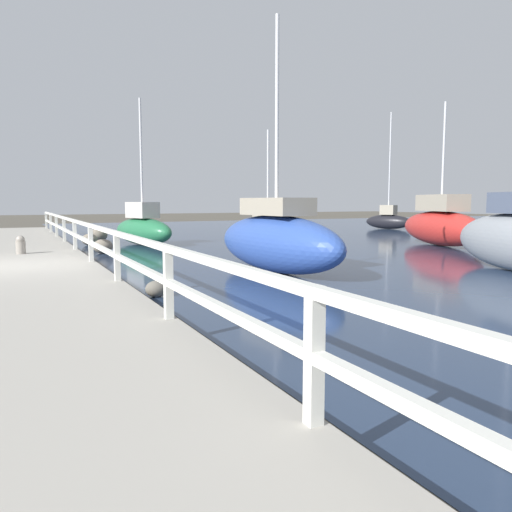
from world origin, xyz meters
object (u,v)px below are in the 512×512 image
sailboat_black (388,219)px  sailboat_blue (276,240)px  sailboat_teal (276,221)px  sailboat_red (441,225)px  sailboat_green (143,228)px  sailboat_white (268,228)px  mooring_bollard (21,245)px

sailboat_black → sailboat_blue: bearing=-162.2°
sailboat_teal → sailboat_red: size_ratio=1.10×
sailboat_red → sailboat_green: (-10.50, 5.52, -0.15)m
sailboat_black → sailboat_blue: (-15.71, -14.03, 0.17)m
sailboat_black → sailboat_green: size_ratio=1.26×
sailboat_white → sailboat_green: bearing=172.2°
sailboat_teal → sailboat_green: bearing=-132.9°
sailboat_white → sailboat_red: size_ratio=0.81×
sailboat_white → mooring_bollard: bearing=-156.2°
mooring_bollard → sailboat_red: 15.06m
sailboat_black → sailboat_red: sailboat_black is taller
sailboat_teal → sailboat_black: size_ratio=0.89×
sailboat_black → sailboat_blue: size_ratio=1.19×
mooring_bollard → sailboat_red: bearing=-2.2°
sailboat_teal → sailboat_red: 10.95m
sailboat_green → sailboat_blue: sailboat_blue is taller
sailboat_red → sailboat_black: bearing=76.5°
mooring_bollard → sailboat_black: sailboat_black is taller
sailboat_teal → sailboat_blue: 16.59m
sailboat_green → sailboat_blue: bearing=-99.6°
mooring_bollard → sailboat_green: (4.55, 4.95, 0.11)m
sailboat_blue → sailboat_green: bearing=92.4°
sailboat_red → sailboat_blue: sailboat_blue is taller
mooring_bollard → sailboat_white: size_ratio=0.11×
mooring_bollard → sailboat_teal: 16.96m
mooring_bollard → sailboat_green: sailboat_green is taller
sailboat_white → sailboat_black: sailboat_black is taller
sailboat_green → sailboat_teal: bearing=14.6°
sailboat_white → sailboat_black: 12.79m
sailboat_black → sailboat_red: (-6.27, -10.27, 0.21)m
sailboat_white → sailboat_green: size_ratio=0.83×
mooring_bollard → sailboat_black: size_ratio=0.07×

